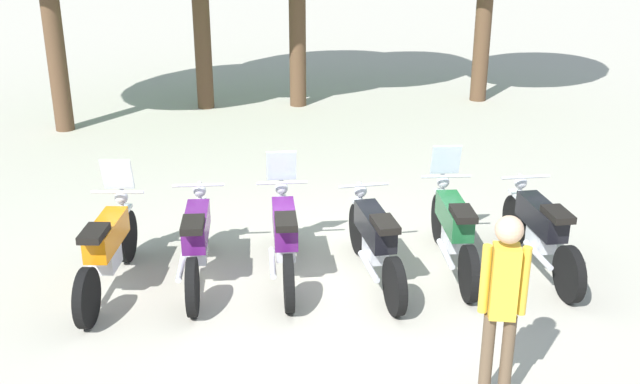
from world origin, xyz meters
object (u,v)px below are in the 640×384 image
Objects in this scene: motorcycle_4 at (453,228)px; motorcycle_5 at (540,230)px; motorcycle_2 at (285,235)px; person_0 at (503,296)px; motorcycle_3 at (375,240)px; motorcycle_0 at (107,247)px; motorcycle_1 at (197,240)px.

motorcycle_5 is (1.00, -0.27, -0.01)m from motorcycle_4.
person_0 is at bearing -146.60° from motorcycle_2.
motorcycle_0 is at bearing 82.69° from motorcycle_3.
motorcycle_4 is (4.01, -0.38, 0.00)m from motorcycle_0.
person_0 is (2.35, -2.94, 0.55)m from motorcycle_1.
person_0 reaches higher than motorcycle_1.
motorcycle_2 is at bearing -79.63° from motorcycle_0.
motorcycle_4 is at bearing 80.01° from motorcycle_5.
motorcycle_1 is 4.07m from motorcycle_5.
motorcycle_1 is 1.00× the size of motorcycle_4.
person_0 is at bearing -132.75° from motorcycle_1.
motorcycle_2 is at bearing 85.60° from motorcycle_5.
motorcycle_4 is 1.04m from motorcycle_5.
motorcycle_3 is at bearing 105.24° from motorcycle_4.
person_0 is (3.35, -2.95, 0.53)m from motorcycle_0.
motorcycle_3 is (3.00, -0.47, -0.01)m from motorcycle_0.
motorcycle_5 is (3.01, -0.50, -0.01)m from motorcycle_2.
motorcycle_5 is 2.90m from person_0.
motorcycle_1 is 1.23× the size of person_0.
motorcycle_2 is 1.23× the size of person_0.
motorcycle_1 is at bearing -76.07° from motorcycle_0.
motorcycle_4 is 2.71m from person_0.
person_0 is (-0.67, -2.57, 0.53)m from motorcycle_4.
person_0 is (-1.67, -2.30, 0.55)m from motorcycle_5.
person_0 reaches higher than motorcycle_5.
motorcycle_3 is at bearing 27.50° from person_0.
motorcycle_2 is at bearing 45.18° from person_0.
motorcycle_1 is 1.00× the size of motorcycle_5.
motorcycle_4 reaches higher than motorcycle_3.
motorcycle_1 is 3.80m from person_0.
person_0 is (1.34, -2.81, 0.53)m from motorcycle_2.
person_0 is (0.34, -2.48, 0.55)m from motorcycle_3.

